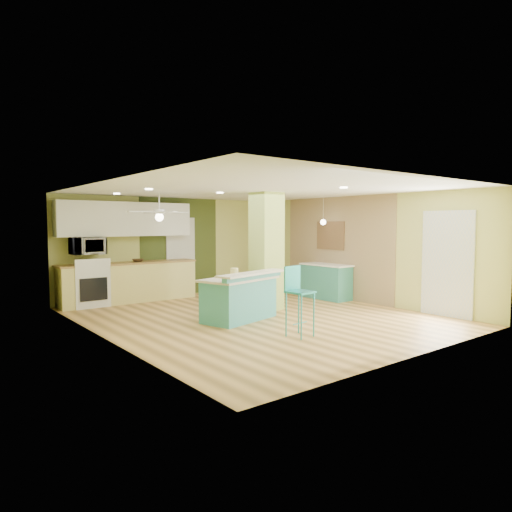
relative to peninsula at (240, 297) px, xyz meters
The scene contains 23 objects.
floor 0.63m from the peninsula, ahead, with size 6.00×7.00×0.01m, color olive.
ceiling 2.12m from the peninsula, ahead, with size 6.00×7.00×0.01m, color white.
wall_back 3.67m from the peninsula, 82.72° to the left, with size 6.00×0.01×2.50m, color #BEC167.
wall_front 3.59m from the peninsula, 82.54° to the right, with size 6.00×0.01×2.50m, color #BEC167.
wall_left 2.68m from the peninsula, behind, with size 0.01×7.00×2.50m, color #BEC167.
wall_right 3.55m from the peninsula, ahead, with size 0.01×7.00×2.50m, color #BEC167.
wood_panel 3.59m from the peninsula, 10.58° to the left, with size 0.02×3.40×2.50m, color #846A4B.
olive_accent 3.68m from the peninsula, 79.52° to the left, with size 2.20×0.02×2.50m, color #3C491D.
interior_door 3.61m from the peninsula, 79.44° to the left, with size 0.82×0.05×2.00m, color silver.
french_door 4.15m from the peninsula, 33.40° to the right, with size 0.04×1.08×2.10m, color silver.
column 1.48m from the peninsula, 26.19° to the left, with size 0.55×0.55×2.50m, color #ACC55B.
kitchen_run 3.35m from the peninsula, 104.64° to the left, with size 3.25×0.63×0.94m.
stove 3.70m from the peninsula, 119.07° to the left, with size 0.76×0.66×1.08m.
upper_cabinets 3.78m from the peninsula, 104.13° to the left, with size 3.20×0.34×0.80m, color white.
microwave 3.82m from the peninsula, 118.99° to the left, with size 0.70×0.48×0.39m, color silver.
ceiling_fan 2.70m from the peninsula, 107.57° to the left, with size 1.41×1.41×0.61m.
pendant_lamp 3.52m from the peninsula, 14.33° to the left, with size 0.14×0.14×0.69m.
wall_decor 3.69m from the peninsula, 13.85° to the left, with size 0.03×0.90×0.70m, color brown.
peninsula is the anchor object (origin of this frame).
bar_stool 1.61m from the peninsula, 89.90° to the right, with size 0.42×0.42×1.15m.
side_counter 3.24m from the peninsula, 13.01° to the left, with size 0.56×1.33×0.85m.
fruit_bowl 3.31m from the peninsula, 101.47° to the left, with size 0.28×0.28×0.07m, color #3B2918.
canister 0.48m from the peninsula, 113.49° to the left, with size 0.15×0.15×0.18m, color yellow.
Camera 1 is at (-5.53, -7.02, 1.83)m, focal length 32.00 mm.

